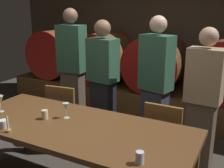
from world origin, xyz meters
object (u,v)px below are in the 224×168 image
(chair_right, at_px, (165,136))
(guest_far_left, at_px, (72,70))
(wine_glass_far_right, at_px, (66,107))
(cup_left, at_px, (4,124))
(guest_center_left, at_px, (103,82))
(cup_center, at_px, (45,115))
(candle_center, at_px, (8,127))
(wine_barrel_left, at_px, (104,58))
(guest_far_right, at_px, (203,101))
(wine_glass_center_left, at_px, (0,100))
(chair_left, at_px, (65,113))
(wine_barrel_center, at_px, (156,63))
(guest_center_right, at_px, (156,86))
(dining_table, at_px, (75,131))
(wine_barrel_far_left, at_px, (58,53))
(cup_right, at_px, (140,158))

(chair_right, distance_m, guest_far_left, 1.73)
(wine_glass_far_right, relative_size, cup_left, 1.90)
(guest_center_left, height_order, cup_center, guest_center_left)
(candle_center, bearing_deg, wine_barrel_left, 101.85)
(guest_far_right, relative_size, wine_glass_center_left, 9.27)
(chair_left, bearing_deg, wine_glass_far_right, 121.46)
(candle_center, relative_size, cup_center, 1.83)
(cup_left, bearing_deg, chair_left, 96.88)
(chair_left, bearing_deg, guest_far_right, -177.26)
(guest_center_left, relative_size, wine_glass_center_left, 9.48)
(wine_barrel_left, height_order, wine_glass_center_left, wine_barrel_left)
(wine_barrel_left, xyz_separation_m, wine_barrel_center, (1.01, 0.00, 0.00))
(guest_far_left, height_order, wine_glass_center_left, guest_far_left)
(guest_center_right, xyz_separation_m, guest_far_right, (0.59, -0.14, -0.06))
(wine_glass_center_left, height_order, cup_center, wine_glass_center_left)
(guest_center_left, xyz_separation_m, wine_glass_center_left, (-0.59, -1.18, 0.02))
(guest_center_right, distance_m, cup_center, 1.40)
(guest_center_left, bearing_deg, dining_table, 113.90)
(wine_barrel_center, distance_m, dining_table, 2.40)
(guest_far_left, relative_size, wine_glass_center_left, 10.24)
(guest_far_left, distance_m, candle_center, 1.71)
(chair_right, relative_size, guest_far_left, 0.48)
(guest_center_left, bearing_deg, candle_center, 93.35)
(wine_barrel_left, height_order, guest_far_left, guest_far_left)
(wine_glass_far_right, height_order, cup_left, wine_glass_far_right)
(dining_table, xyz_separation_m, guest_center_left, (-0.30, 1.10, 0.17))
(wine_barrel_far_left, height_order, dining_table, wine_barrel_far_left)
(guest_center_right, xyz_separation_m, cup_center, (-0.75, -1.19, -0.09))
(candle_center, relative_size, wine_glass_far_right, 1.08)
(wine_barrel_center, xyz_separation_m, candle_center, (-0.42, -2.79, -0.12))
(wine_barrel_far_left, height_order, guest_far_left, guest_far_left)
(wine_barrel_center, xyz_separation_m, guest_far_left, (-0.88, -1.15, 0.02))
(wine_barrel_center, height_order, guest_center_left, guest_center_left)
(guest_far_left, bearing_deg, dining_table, 121.97)
(wine_glass_center_left, bearing_deg, cup_left, -37.87)
(wine_barrel_far_left, xyz_separation_m, wine_glass_far_right, (1.92, -2.29, -0.05))
(guest_center_right, relative_size, wine_glass_center_left, 9.83)
(dining_table, relative_size, cup_right, 23.59)
(dining_table, relative_size, chair_left, 2.62)
(guest_center_left, distance_m, cup_left, 1.47)
(guest_far_right, bearing_deg, guest_center_left, 1.48)
(cup_right, bearing_deg, cup_center, 164.67)
(wine_barrel_left, xyz_separation_m, dining_table, (1.02, -2.39, -0.23))
(cup_left, bearing_deg, chair_right, 40.77)
(wine_glass_center_left, xyz_separation_m, cup_right, (1.70, -0.25, -0.08))
(wine_glass_far_right, distance_m, cup_right, 1.07)
(chair_right, bearing_deg, wine_barrel_left, -44.02)
(chair_right, bearing_deg, guest_far_right, -132.86)
(wine_barrel_center, height_order, cup_left, wine_barrel_center)
(guest_far_right, xyz_separation_m, wine_glass_far_right, (-1.16, -0.93, 0.03))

